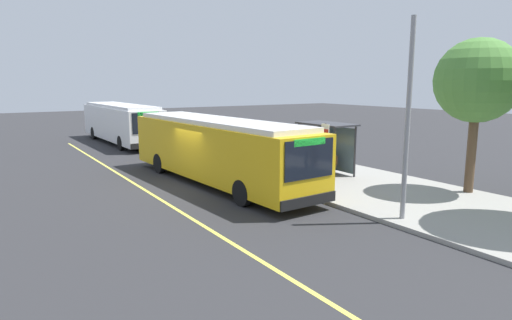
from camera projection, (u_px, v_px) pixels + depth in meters
ground_plane at (195, 185)px, 19.65m from camera, size 120.00×120.00×0.00m
sidewalk_curb at (301, 170)px, 22.83m from camera, size 44.00×6.40×0.15m
lane_stripe_center at (148, 192)px, 18.48m from camera, size 36.00×0.14×0.01m
transit_bus_main at (216, 148)px, 19.78m from camera, size 12.51×3.23×2.95m
transit_bus_second at (121, 122)px, 33.30m from camera, size 12.11×2.81×2.95m
bus_shelter at (326, 137)px, 21.42m from camera, size 2.90×1.60×2.48m
waiting_bench at (323, 163)px, 21.52m from camera, size 1.60×0.48×0.95m
route_sign_post at (325, 148)px, 17.46m from camera, size 0.44×0.08×2.80m
street_tree_near_shelter at (477, 81)px, 17.09m from camera, size 3.29×3.29×6.11m
utility_pole at (408, 121)px, 13.81m from camera, size 0.16×0.16×6.40m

